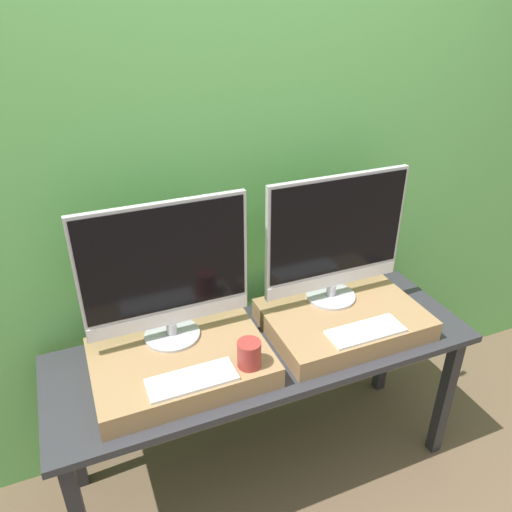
{
  "coord_description": "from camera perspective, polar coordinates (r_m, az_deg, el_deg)",
  "views": [
    {
      "loc": [
        -0.64,
        -1.15,
        1.99
      ],
      "look_at": [
        0.0,
        0.39,
        1.07
      ],
      "focal_mm": 35.0,
      "sensor_mm": 36.0,
      "label": 1
    }
  ],
  "objects": [
    {
      "name": "wall_back",
      "position": [
        2.03,
        -2.87,
        9.05
      ],
      "size": [
        8.0,
        0.04,
        2.6
      ],
      "color": "#66B75B",
      "rests_on": "ground_plane"
    },
    {
      "name": "workbench",
      "position": [
        2.08,
        1.05,
        -11.95
      ],
      "size": [
        1.71,
        0.58,
        0.71
      ],
      "color": "#2D2D33",
      "rests_on": "ground_plane"
    },
    {
      "name": "wooden_riser_left",
      "position": [
        1.91,
        -8.59,
        -11.9
      ],
      "size": [
        0.64,
        0.46,
        0.09
      ],
      "color": "#99754C",
      "rests_on": "workbench"
    },
    {
      "name": "monitor_left",
      "position": [
        1.81,
        -10.25,
        -1.78
      ],
      "size": [
        0.61,
        0.21,
        0.55
      ],
      "color": "#B2B2B7",
      "rests_on": "wooden_riser_left"
    },
    {
      "name": "keyboard_left",
      "position": [
        1.76,
        -7.34,
        -13.81
      ],
      "size": [
        0.31,
        0.12,
        0.01
      ],
      "color": "silver",
      "rests_on": "wooden_riser_left"
    },
    {
      "name": "mug",
      "position": [
        1.78,
        -0.78,
        -11.13
      ],
      "size": [
        0.09,
        0.09,
        0.1
      ],
      "color": "#9E332D",
      "rests_on": "wooden_riser_left"
    },
    {
      "name": "wooden_riser_right",
      "position": [
        2.13,
        9.93,
        -7.13
      ],
      "size": [
        0.64,
        0.46,
        0.09
      ],
      "color": "#99754C",
      "rests_on": "workbench"
    },
    {
      "name": "monitor_right",
      "position": [
        2.04,
        9.11,
        2.06
      ],
      "size": [
        0.61,
        0.21,
        0.55
      ],
      "color": "#B2B2B7",
      "rests_on": "wooden_riser_right"
    },
    {
      "name": "keyboard_right",
      "position": [
        2.0,
        12.42,
        -8.37
      ],
      "size": [
        0.31,
        0.12,
        0.01
      ],
      "color": "silver",
      "rests_on": "wooden_riser_right"
    }
  ]
}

